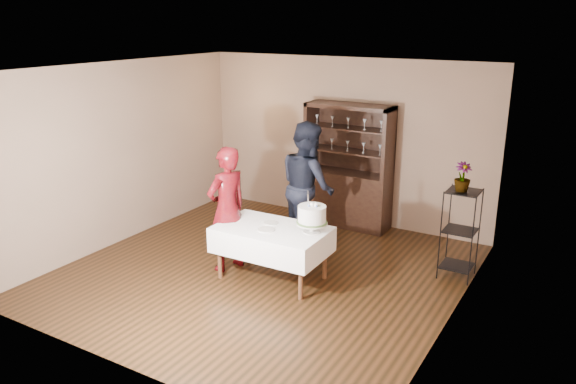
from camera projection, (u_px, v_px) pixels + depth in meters
The scene contains 14 objects.
floor at pixel (263, 272), 7.58m from camera, with size 5.00×5.00×0.00m, color black.
ceiling at pixel (260, 69), 6.78m from camera, with size 5.00×5.00×0.00m, color silver.
back_wall at pixel (344, 141), 9.24m from camera, with size 5.00×0.02×2.70m, color brown.
wall_left at pixel (122, 153), 8.39m from camera, with size 0.02×5.00×2.70m, color brown.
wall_right at pixel (458, 208), 5.97m from camera, with size 0.02×5.00×2.70m, color brown.
china_hutch at pixel (348, 186), 9.14m from camera, with size 1.40×0.48×2.00m.
plant_etagere at pixel (460, 230), 7.28m from camera, with size 0.42×0.42×1.20m.
cake_table at pixel (272, 240), 7.25m from camera, with size 1.44×0.90×0.71m.
woman at pixel (227, 209), 7.47m from camera, with size 0.62×0.41×1.71m, color #3B0512.
man at pixel (308, 186), 8.15m from camera, with size 0.92×0.72×1.90m, color black.
cake at pixel (312, 216), 6.98m from camera, with size 0.43×0.43×0.55m.
plate_near at pixel (266, 230), 7.11m from camera, with size 0.22×0.22×0.01m, color beige.
plate_far at pixel (271, 223), 7.35m from camera, with size 0.19×0.19×0.01m, color beige.
potted_plant at pixel (463, 177), 7.04m from camera, with size 0.21×0.21×0.37m, color #44632F.
Camera 1 is at (3.79, -5.79, 3.29)m, focal length 35.00 mm.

